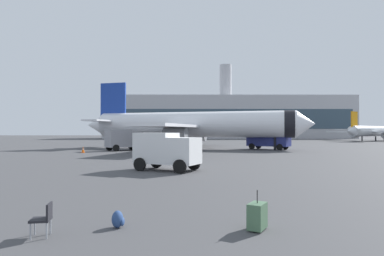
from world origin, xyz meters
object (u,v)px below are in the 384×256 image
object	(u,v)px
service_truck	(124,139)
fuel_truck	(268,137)
gate_chair	(44,217)
traveller_backpack	(118,219)
safety_cone_mid	(147,151)
airplane_taxiing	(371,131)
rolling_suitcase	(257,216)
cargo_van	(166,149)
safety_cone_near	(83,150)
airplane_at_gate	(192,125)

from	to	relation	value
service_truck	fuel_truck	size ratio (longest dim) A/B	0.82
gate_chair	traveller_backpack	bearing A→B (deg)	24.39
traveller_backpack	safety_cone_mid	bearing A→B (deg)	95.70
airplane_taxiing	traveller_backpack	bearing A→B (deg)	-122.39
rolling_suitcase	traveller_backpack	xyz separation A→B (m)	(-3.89, 0.25, -0.16)
cargo_van	safety_cone_near	bearing A→B (deg)	122.18
service_truck	rolling_suitcase	bearing A→B (deg)	-73.34
gate_chair	cargo_van	bearing A→B (deg)	81.52
gate_chair	safety_cone_mid	bearing A→B (deg)	92.20
airplane_at_gate	gate_chair	world-z (taller)	airplane_at_gate
safety_cone_mid	traveller_backpack	bearing A→B (deg)	-84.30
fuel_truck	safety_cone_mid	size ratio (longest dim) A/B	8.36
airplane_taxiing	gate_chair	bearing A→B (deg)	-123.02
service_truck	safety_cone_mid	distance (m)	8.99
airplane_taxiing	traveller_backpack	xyz separation A→B (m)	(-50.48, -79.58, -2.40)
rolling_suitcase	traveller_backpack	bearing A→B (deg)	176.33
airplane_at_gate	safety_cone_near	size ratio (longest dim) A/B	43.94
airplane_at_gate	airplane_taxiing	bearing A→B (deg)	38.67
cargo_van	traveller_backpack	world-z (taller)	cargo_van
traveller_backpack	gate_chair	bearing A→B (deg)	-155.61
airplane_at_gate	safety_cone_near	distance (m)	16.54
gate_chair	service_truck	bearing A→B (deg)	98.24
fuel_truck	traveller_backpack	world-z (taller)	fuel_truck
safety_cone_mid	gate_chair	world-z (taller)	gate_chair
safety_cone_near	airplane_taxiing	bearing A→B (deg)	37.51
safety_cone_near	gate_chair	world-z (taller)	gate_chair
fuel_truck	safety_cone_near	world-z (taller)	fuel_truck
cargo_van	safety_cone_near	world-z (taller)	cargo_van
fuel_truck	rolling_suitcase	distance (m)	40.89
airplane_at_gate	safety_cone_near	xyz separation A→B (m)	(-13.59, -8.86, -3.26)
safety_cone_mid	traveller_backpack	distance (m)	29.10
fuel_truck	rolling_suitcase	size ratio (longest dim) A/B	5.74
safety_cone_near	cargo_van	bearing A→B (deg)	-57.82
fuel_truck	rolling_suitcase	bearing A→B (deg)	-103.59
airplane_taxiing	rolling_suitcase	size ratio (longest dim) A/B	19.90
airplane_at_gate	cargo_van	size ratio (longest dim) A/B	7.28
cargo_van	service_truck	bearing A→B (deg)	108.10
airplane_at_gate	service_truck	world-z (taller)	airplane_at_gate
service_truck	gate_chair	size ratio (longest dim) A/B	6.02
airplane_at_gate	rolling_suitcase	xyz separation A→B (m)	(1.60, -41.27, -3.27)
airplane_at_gate	safety_cone_near	bearing A→B (deg)	-146.89
airplane_at_gate	rolling_suitcase	distance (m)	41.43
cargo_van	safety_cone_near	size ratio (longest dim) A/B	6.03
traveller_backpack	gate_chair	size ratio (longest dim) A/B	0.56
safety_cone_near	traveller_backpack	bearing A→B (deg)	-70.64
service_truck	cargo_van	world-z (taller)	service_truck
cargo_van	gate_chair	bearing A→B (deg)	-98.48
airplane_taxiing	service_truck	size ratio (longest dim) A/B	4.23
fuel_truck	safety_cone_mid	xyz separation A→B (m)	(-16.38, -10.52, -1.40)
fuel_truck	traveller_backpack	bearing A→B (deg)	-108.87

